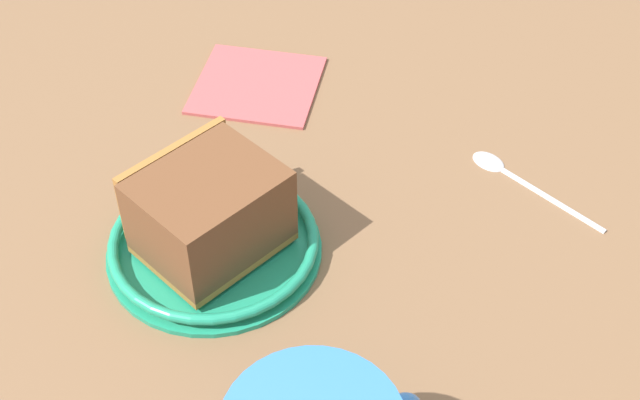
% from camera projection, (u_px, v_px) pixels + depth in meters
% --- Properties ---
extents(ground_plane, '(1.20, 1.20, 0.02)m').
position_uv_depth(ground_plane, '(294.00, 278.00, 0.68)').
color(ground_plane, brown).
extents(small_plate, '(0.16, 0.16, 0.02)m').
position_uv_depth(small_plate, '(214.00, 245.00, 0.67)').
color(small_plate, '#1E8C66').
rests_on(small_plate, ground_plane).
extents(cake_slice, '(0.11, 0.12, 0.07)m').
position_uv_depth(cake_slice, '(208.00, 211.00, 0.65)').
color(cake_slice, '#9E662D').
rests_on(cake_slice, small_plate).
extents(teaspoon, '(0.13, 0.05, 0.01)m').
position_uv_depth(teaspoon, '(510.00, 172.00, 0.74)').
color(teaspoon, silver).
rests_on(teaspoon, ground_plane).
extents(folded_napkin, '(0.14, 0.14, 0.01)m').
position_uv_depth(folded_napkin, '(257.00, 84.00, 0.83)').
color(folded_napkin, '#B24C4C').
rests_on(folded_napkin, ground_plane).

